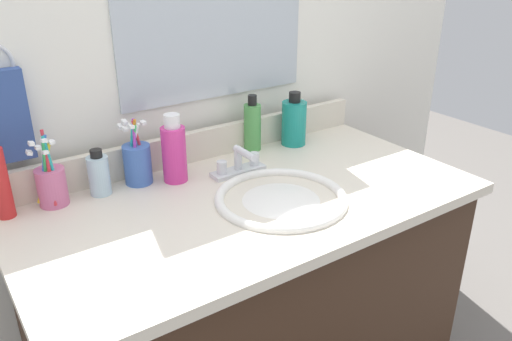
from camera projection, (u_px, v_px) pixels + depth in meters
The scene contains 14 objects.
vanity_cabinet at pixel (251, 318), 1.48m from camera, with size 1.13×0.56×0.73m, color #382316.
countertop at pixel (251, 202), 1.32m from camera, with size 1.17×0.61×0.03m, color beige.
backsplash at pixel (195, 146), 1.52m from camera, with size 1.17×0.02×0.09m, color beige.
back_wall at pixel (188, 184), 1.63m from camera, with size 2.27×0.04×1.30m, color white.
hand_towel at pixel (4, 117), 1.21m from camera, with size 0.11×0.04×0.22m, color #334C8C.
sink_basin at pixel (281, 210), 1.31m from camera, with size 0.34×0.34×0.11m.
faucet at pixel (239, 164), 1.43m from camera, with size 0.16×0.10×0.08m.
bottle_soap_pink at pixel (174, 151), 1.37m from camera, with size 0.07×0.07×0.19m.
bottle_gel_clear at pixel (99, 174), 1.31m from camera, with size 0.05×0.05×0.12m.
bottle_spray_red at pixel (0, 181), 1.19m from camera, with size 0.04×0.04×0.21m.
bottle_mouthwash_teal at pixel (294, 122), 1.63m from camera, with size 0.08×0.08×0.17m.
bottle_toner_green at pixel (252, 126), 1.58m from camera, with size 0.05×0.05×0.17m.
cup_blue_plastic at pixel (137, 162), 1.37m from camera, with size 0.07×0.08×0.18m.
cup_pink at pixel (51, 184), 1.26m from camera, with size 0.08×0.08×0.19m.
Camera 1 is at (-0.65, -0.97, 1.36)m, focal length 36.19 mm.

